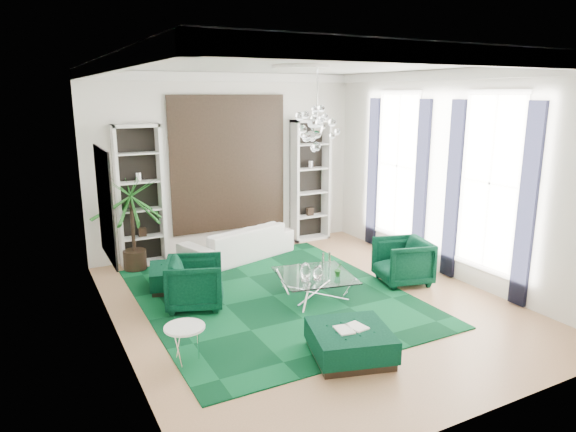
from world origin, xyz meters
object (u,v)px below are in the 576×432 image
coffee_table (315,286)px  palm (131,210)px  ottoman_front (350,343)px  sofa (238,242)px  armchair_left (195,283)px  ottoman_side (176,277)px  side_table (185,345)px  armchair_right (403,261)px

coffee_table → palm: size_ratio=0.50×
ottoman_front → sofa: bearing=86.4°
armchair_left → ottoman_front: 2.84m
coffee_table → ottoman_front: size_ratio=1.20×
ottoman_side → ottoman_front: 3.73m
ottoman_front → palm: size_ratio=0.42×
sofa → ottoman_side: (-1.60, -1.03, -0.15)m
armchair_left → palm: (-0.49, 2.27, 0.79)m
sofa → side_table: (-2.23, -3.67, -0.10)m
sofa → coffee_table: 2.60m
armchair_right → ottoman_front: 3.02m
armchair_right → palm: size_ratio=0.37×
ottoman_side → palm: 1.71m
side_table → ottoman_side: bearing=76.6°
side_table → ottoman_front: bearing=-23.6°
sofa → ottoman_front: size_ratio=2.39×
coffee_table → palm: 3.85m
ottoman_side → side_table: size_ratio=1.73×
ottoman_side → side_table: bearing=-103.4°
armchair_right → ottoman_side: (-3.72, 1.67, -0.21)m
sofa → armchair_right: (2.11, -2.70, 0.06)m
sofa → armchair_right: bearing=111.4°
armchair_left → palm: bearing=32.6°
armchair_right → side_table: bearing=-63.2°
armchair_left → armchair_right: 3.74m
ottoman_front → palm: bearing=110.2°
ottoman_front → side_table: 2.13m
armchair_left → ottoman_front: bearing=-133.0°
armchair_left → armchair_right: (3.67, -0.71, 0.00)m
coffee_table → palm: bearing=129.9°
armchair_left → side_table: 1.82m
coffee_table → ottoman_front: 2.05m
armchair_right → coffee_table: (-1.78, 0.13, -0.20)m
ottoman_side → palm: palm is taller
sofa → armchair_left: armchair_left is taller
armchair_right → ottoman_side: bearing=-100.0°
sofa → armchair_left: 2.52m
armchair_right → coffee_table: bearing=-79.9°
armchair_left → armchair_right: bearing=-80.7°
armchair_left → ottoman_front: (1.27, -2.53, -0.21)m
palm → sofa: bearing=-8.0°
coffee_table → ottoman_side: bearing=141.5°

